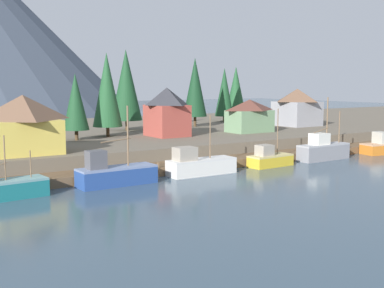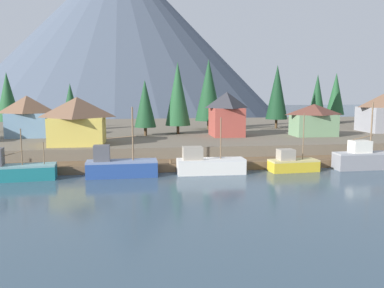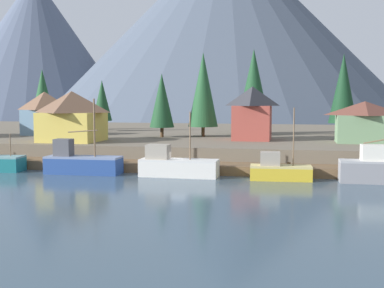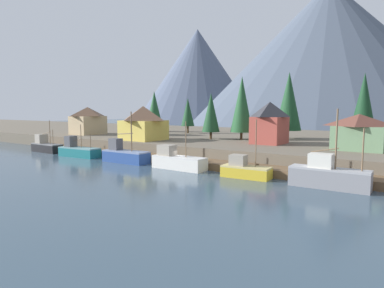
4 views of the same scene
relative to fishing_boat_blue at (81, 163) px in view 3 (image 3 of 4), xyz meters
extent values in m
cube|color=#384C5B|center=(10.11, 21.56, -1.67)|extent=(400.00, 400.00, 1.00)
cube|color=brown|center=(10.11, 3.56, -0.67)|extent=(80.00, 4.00, 1.00)
cylinder|color=brown|center=(-9.89, 1.76, -0.37)|extent=(0.36, 0.36, 1.60)
cylinder|color=brown|center=(-1.89, 1.76, -0.37)|extent=(0.36, 0.36, 1.60)
cylinder|color=brown|center=(6.11, 1.76, -0.37)|extent=(0.36, 0.36, 1.60)
cylinder|color=brown|center=(14.11, 1.76, -0.37)|extent=(0.36, 0.36, 1.60)
cylinder|color=brown|center=(22.11, 1.76, -0.37)|extent=(0.36, 0.36, 1.60)
cylinder|color=brown|center=(30.11, 1.76, -0.37)|extent=(0.36, 0.36, 1.60)
cube|color=#665B4C|center=(10.11, 33.56, 0.08)|extent=(400.00, 56.00, 2.50)
cone|color=#4C566B|center=(-88.24, 150.13, 29.46)|extent=(83.30, 83.30, 61.27)
cone|color=#475160|center=(-4.33, 144.60, 34.95)|extent=(142.05, 142.05, 72.24)
cylinder|color=brown|center=(-8.49, 0.01, 1.79)|extent=(0.11, 0.11, 2.52)
cube|color=navy|center=(0.24, 0.01, -0.32)|extent=(8.24, 2.85, 1.70)
cube|color=#6C7DA2|center=(0.24, 0.01, 0.62)|extent=(8.24, 2.85, 0.20)
cube|color=#4C4C51|center=(-2.04, -0.04, 1.65)|extent=(1.87, 1.52, 1.85)
cylinder|color=brown|center=(1.55, 0.03, 3.84)|extent=(0.19, 0.19, 6.22)
cylinder|color=brown|center=(0.21, 0.00, 3.45)|extent=(3.36, 0.20, 0.38)
cube|color=silver|center=(10.87, 0.13, -0.36)|extent=(8.21, 2.61, 1.62)
cube|color=silver|center=(10.87, 0.13, 0.54)|extent=(8.21, 2.61, 0.20)
cube|color=gray|center=(8.62, 0.15, 1.40)|extent=(2.36, 1.88, 1.51)
cylinder|color=brown|center=(12.05, 0.12, 3.13)|extent=(0.14, 0.14, 4.98)
cube|color=gold|center=(21.35, 0.10, -0.54)|extent=(6.19, 2.69, 1.26)
cube|color=tan|center=(21.35, 0.10, 0.19)|extent=(6.19, 2.69, 0.20)
cube|color=gray|center=(20.28, 0.03, 0.96)|extent=(2.04, 1.72, 1.35)
cylinder|color=brown|center=(22.55, 0.18, 3.18)|extent=(0.12, 0.12, 5.79)
cube|color=gray|center=(31.07, 0.22, -0.19)|extent=(8.23, 2.46, 1.97)
cube|color=#9F9FA2|center=(31.07, 0.22, 0.90)|extent=(8.23, 2.46, 0.20)
cube|color=silver|center=(30.19, 0.20, 1.76)|extent=(2.47, 1.87, 1.52)
cylinder|color=brown|center=(30.53, 0.21, 2.92)|extent=(2.77, 0.19, 0.68)
cube|color=#6689A8|center=(-15.30, 20.68, 3.28)|extent=(6.33, 4.09, 3.91)
pyramid|color=brown|center=(-15.30, 20.68, 6.63)|extent=(6.65, 4.29, 2.79)
cube|color=#6B8E66|center=(31.29, 16.26, 3.09)|extent=(6.90, 4.50, 3.54)
pyramid|color=brown|center=(31.29, 16.26, 5.74)|extent=(7.24, 4.73, 1.77)
cube|color=gold|center=(-6.13, 10.88, 3.24)|extent=(7.26, 6.96, 3.82)
pyramid|color=brown|center=(-6.13, 10.88, 6.55)|extent=(7.62, 7.31, 2.80)
cube|color=#9E4238|center=(16.90, 18.18, 3.66)|extent=(5.01, 5.89, 4.67)
pyramid|color=#2D2D33|center=(16.90, 18.18, 7.30)|extent=(5.26, 6.19, 2.61)
cylinder|color=#4C3823|center=(-10.13, 31.25, 2.24)|extent=(0.50, 0.50, 1.82)
cone|color=#194223|center=(-10.13, 31.25, 6.65)|extent=(3.35, 3.35, 7.02)
cylinder|color=#4C3823|center=(-21.33, 31.26, 2.27)|extent=(0.50, 0.50, 1.88)
cone|color=#1E4C28|center=(-21.33, 31.26, 7.70)|extent=(4.23, 4.23, 9.00)
cylinder|color=#4C3823|center=(9.25, 22.62, 2.07)|extent=(0.50, 0.50, 1.49)
cone|color=#1E4C28|center=(9.25, 22.62, 8.29)|extent=(4.40, 4.40, 10.93)
cylinder|color=#4C3823|center=(29.80, 30.02, 2.26)|extent=(0.50, 0.50, 1.86)
cone|color=#14381E|center=(29.80, 30.02, 8.52)|extent=(4.32, 4.32, 10.66)
cylinder|color=#4C3823|center=(3.54, 20.33, 2.05)|extent=(0.50, 0.50, 1.45)
cone|color=#194223|center=(3.54, 20.33, 6.69)|extent=(3.59, 3.59, 7.84)
cylinder|color=#4C3823|center=(16.04, 30.15, 2.18)|extent=(0.50, 0.50, 1.70)
cone|color=#194223|center=(16.04, 30.15, 8.94)|extent=(5.22, 5.22, 11.82)
camera|label=1|loc=(-21.26, -46.90, 9.25)|focal=47.15mm
camera|label=2|loc=(1.89, -46.87, 8.84)|focal=37.53mm
camera|label=3|loc=(22.69, -49.94, 6.94)|focal=46.49mm
camera|label=4|loc=(39.40, -37.17, 7.25)|focal=31.30mm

